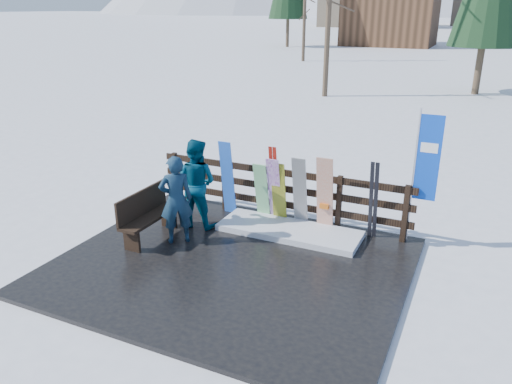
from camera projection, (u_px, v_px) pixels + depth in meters
The scene contains 16 objects.
ground at pixel (231, 267), 8.89m from camera, with size 700.00×700.00×0.00m, color white.
deck at pixel (231, 265), 8.87m from camera, with size 6.00×5.00×0.08m, color black.
fence at pixel (279, 190), 10.50m from camera, with size 5.60×0.10×1.15m.
snow_patch at pixel (289, 231), 10.01m from camera, with size 2.85×1.00×0.12m, color white.
bench at pixel (147, 213), 9.67m from camera, with size 0.40×1.50×0.97m.
snowboard_0 at pixel (228, 178), 10.69m from camera, with size 0.28×0.03×1.67m, color blue.
snowboard_1 at pixel (262, 192), 10.44m from camera, with size 0.29×0.03×1.30m, color silver.
snowboard_2 at pixel (279, 193), 10.27m from camera, with size 0.30×0.03×1.36m, color #FDFF2D.
snowboard_3 at pixel (275, 191), 10.29m from camera, with size 0.27×0.03×1.46m, color white.
snowboard_4 at pixel (300, 193), 10.06m from camera, with size 0.29×0.03×1.54m, color black.
snowboard_5 at pixel (325, 195), 9.84m from camera, with size 0.33×0.03×1.60m, color silver.
ski_pair_a at pixel (274, 184), 10.33m from camera, with size 0.16×0.30×1.66m.
ski_pair_b at pixel (373, 201), 9.52m from camera, with size 0.17×0.28×1.60m.
rental_flag at pixel (425, 163), 9.08m from camera, with size 0.45×0.04×2.60m.
person_front at pixel (176, 200), 9.40m from camera, with size 0.63×0.41×1.72m, color navy.
person_back at pixel (196, 183), 10.10m from camera, with size 0.89×0.70×1.84m, color navy.
Camera 1 is at (3.72, -6.93, 4.37)m, focal length 35.00 mm.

